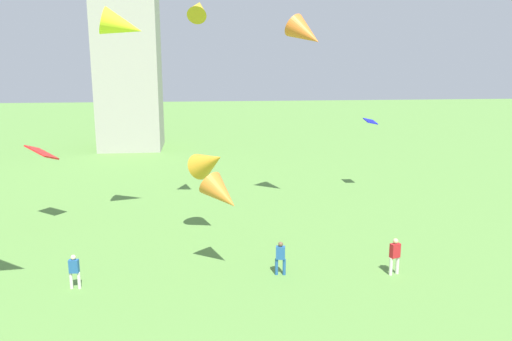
{
  "coord_description": "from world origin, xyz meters",
  "views": [
    {
      "loc": [
        0.61,
        -4.98,
        9.79
      ],
      "look_at": [
        2.7,
        14.37,
        5.54
      ],
      "focal_mm": 35.41,
      "sensor_mm": 36.0,
      "label": 1
    }
  ],
  "objects_px": {
    "kite_flying_0": "(222,194)",
    "kite_flying_4": "(198,9)",
    "person_2": "(74,270)",
    "kite_flying_1": "(122,26)",
    "kite_flying_3": "(370,121)",
    "person_1": "(395,254)",
    "kite_flying_2": "(306,33)",
    "kite_flying_8": "(42,152)",
    "person_0": "(280,256)",
    "kite_flying_6": "(210,162)"
  },
  "relations": [
    {
      "from": "kite_flying_0",
      "to": "kite_flying_4",
      "type": "height_order",
      "value": "kite_flying_4"
    },
    {
      "from": "person_2",
      "to": "kite_flying_0",
      "type": "height_order",
      "value": "kite_flying_0"
    },
    {
      "from": "kite_flying_1",
      "to": "kite_flying_0",
      "type": "bearing_deg",
      "value": -146.86
    },
    {
      "from": "kite_flying_3",
      "to": "kite_flying_1",
      "type": "bearing_deg",
      "value": 112.48
    },
    {
      "from": "person_1",
      "to": "kite_flying_3",
      "type": "distance_m",
      "value": 16.36
    },
    {
      "from": "kite_flying_2",
      "to": "kite_flying_4",
      "type": "distance_m",
      "value": 6.77
    },
    {
      "from": "kite_flying_1",
      "to": "kite_flying_8",
      "type": "bearing_deg",
      "value": 73.04
    },
    {
      "from": "kite_flying_2",
      "to": "kite_flying_8",
      "type": "distance_m",
      "value": 17.58
    },
    {
      "from": "person_2",
      "to": "kite_flying_8",
      "type": "relative_size",
      "value": 0.8
    },
    {
      "from": "person_0",
      "to": "kite_flying_2",
      "type": "xyz_separation_m",
      "value": [
        3.08,
        10.16,
        10.51
      ]
    },
    {
      "from": "kite_flying_2",
      "to": "kite_flying_4",
      "type": "bearing_deg",
      "value": 138.0
    },
    {
      "from": "kite_flying_1",
      "to": "kite_flying_2",
      "type": "xyz_separation_m",
      "value": [
        10.77,
        2.56,
        -0.22
      ]
    },
    {
      "from": "person_2",
      "to": "kite_flying_1",
      "type": "xyz_separation_m",
      "value": [
        1.47,
        8.08,
        10.77
      ]
    },
    {
      "from": "kite_flying_2",
      "to": "kite_flying_4",
      "type": "relative_size",
      "value": 1.4
    },
    {
      "from": "kite_flying_2",
      "to": "kite_flying_8",
      "type": "bearing_deg",
      "value": 140.11
    },
    {
      "from": "kite_flying_4",
      "to": "kite_flying_1",
      "type": "bearing_deg",
      "value": 37.45
    },
    {
      "from": "kite_flying_0",
      "to": "kite_flying_8",
      "type": "bearing_deg",
      "value": 95.58
    },
    {
      "from": "person_0",
      "to": "person_1",
      "type": "relative_size",
      "value": 0.92
    },
    {
      "from": "person_0",
      "to": "kite_flying_6",
      "type": "xyz_separation_m",
      "value": [
        -3.11,
        5.5,
        3.43
      ]
    },
    {
      "from": "person_0",
      "to": "kite_flying_1",
      "type": "distance_m",
      "value": 15.24
    },
    {
      "from": "person_2",
      "to": "kite_flying_1",
      "type": "distance_m",
      "value": 13.54
    },
    {
      "from": "kite_flying_3",
      "to": "kite_flying_6",
      "type": "height_order",
      "value": "kite_flying_3"
    },
    {
      "from": "kite_flying_1",
      "to": "kite_flying_4",
      "type": "relative_size",
      "value": 1.18
    },
    {
      "from": "person_1",
      "to": "person_0",
      "type": "bearing_deg",
      "value": 154.52
    },
    {
      "from": "kite_flying_0",
      "to": "kite_flying_3",
      "type": "height_order",
      "value": "kite_flying_3"
    },
    {
      "from": "kite_flying_1",
      "to": "kite_flying_2",
      "type": "height_order",
      "value": "kite_flying_1"
    },
    {
      "from": "person_1",
      "to": "person_2",
      "type": "distance_m",
      "value": 14.45
    },
    {
      "from": "kite_flying_4",
      "to": "kite_flying_6",
      "type": "bearing_deg",
      "value": 103.81
    },
    {
      "from": "kite_flying_6",
      "to": "kite_flying_1",
      "type": "bearing_deg",
      "value": 118.05
    },
    {
      "from": "kite_flying_3",
      "to": "kite_flying_4",
      "type": "xyz_separation_m",
      "value": [
        -12.63,
        -4.86,
        7.48
      ]
    },
    {
      "from": "person_0",
      "to": "kite_flying_6",
      "type": "bearing_deg",
      "value": -50.77
    },
    {
      "from": "kite_flying_3",
      "to": "person_0",
      "type": "bearing_deg",
      "value": 147.74
    },
    {
      "from": "person_1",
      "to": "kite_flying_1",
      "type": "bearing_deg",
      "value": 128.12
    },
    {
      "from": "person_0",
      "to": "kite_flying_2",
      "type": "distance_m",
      "value": 14.94
    },
    {
      "from": "person_2",
      "to": "kite_flying_3",
      "type": "height_order",
      "value": "kite_flying_3"
    },
    {
      "from": "person_1",
      "to": "kite_flying_4",
      "type": "relative_size",
      "value": 0.82
    },
    {
      "from": "kite_flying_2",
      "to": "kite_flying_3",
      "type": "relative_size",
      "value": 2.48
    },
    {
      "from": "person_1",
      "to": "kite_flying_6",
      "type": "relative_size",
      "value": 0.6
    },
    {
      "from": "kite_flying_0",
      "to": "kite_flying_2",
      "type": "bearing_deg",
      "value": 14.47
    },
    {
      "from": "person_0",
      "to": "kite_flying_4",
      "type": "relative_size",
      "value": 0.76
    },
    {
      "from": "person_0",
      "to": "kite_flying_1",
      "type": "height_order",
      "value": "kite_flying_1"
    },
    {
      "from": "person_0",
      "to": "person_2",
      "type": "bearing_deg",
      "value": 12.74
    },
    {
      "from": "kite_flying_1",
      "to": "kite_flying_6",
      "type": "height_order",
      "value": "kite_flying_1"
    },
    {
      "from": "person_0",
      "to": "person_2",
      "type": "xyz_separation_m",
      "value": [
        -9.16,
        -0.48,
        -0.03
      ]
    },
    {
      "from": "kite_flying_2",
      "to": "kite_flying_3",
      "type": "distance_m",
      "value": 9.72
    },
    {
      "from": "person_2",
      "to": "kite_flying_4",
      "type": "height_order",
      "value": "kite_flying_4"
    },
    {
      "from": "person_2",
      "to": "kite_flying_3",
      "type": "relative_size",
      "value": 1.29
    },
    {
      "from": "kite_flying_0",
      "to": "kite_flying_8",
      "type": "height_order",
      "value": "kite_flying_8"
    },
    {
      "from": "person_0",
      "to": "person_1",
      "type": "xyz_separation_m",
      "value": [
        5.29,
        -0.52,
        0.08
      ]
    },
    {
      "from": "kite_flying_3",
      "to": "kite_flying_6",
      "type": "distance_m",
      "value": 15.36
    }
  ]
}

